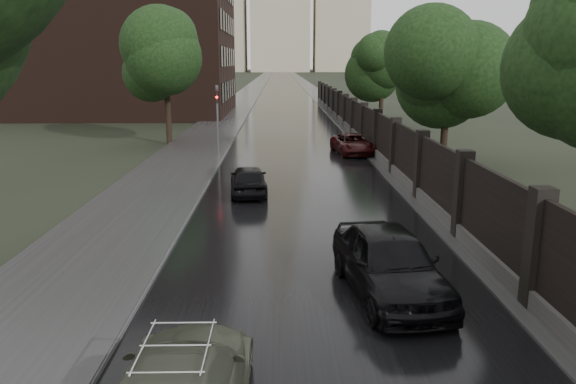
{
  "coord_description": "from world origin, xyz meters",
  "views": [
    {
      "loc": [
        -0.91,
        -6.27,
        5.25
      ],
      "look_at": [
        -0.64,
        9.83,
        1.5
      ],
      "focal_mm": 35.0,
      "sensor_mm": 36.0,
      "label": 1
    }
  ],
  "objects_px": {
    "tree_left_far": "(166,62)",
    "hatchback_left": "(248,180)",
    "tree_right_b": "(448,68)",
    "traffic_light": "(218,114)",
    "car_right_far": "(353,144)",
    "tree_right_c": "(383,65)",
    "car_right_near": "(389,262)"
  },
  "relations": [
    {
      "from": "hatchback_left",
      "to": "tree_left_far",
      "type": "bearing_deg",
      "value": -72.26
    },
    {
      "from": "hatchback_left",
      "to": "car_right_far",
      "type": "bearing_deg",
      "value": -123.36
    },
    {
      "from": "tree_right_b",
      "to": "car_right_near",
      "type": "height_order",
      "value": "tree_right_b"
    },
    {
      "from": "traffic_light",
      "to": "hatchback_left",
      "type": "bearing_deg",
      "value": -76.7
    },
    {
      "from": "traffic_light",
      "to": "car_right_far",
      "type": "distance_m",
      "value": 7.98
    },
    {
      "from": "car_right_near",
      "to": "car_right_far",
      "type": "height_order",
      "value": "car_right_near"
    },
    {
      "from": "traffic_light",
      "to": "hatchback_left",
      "type": "xyz_separation_m",
      "value": [
        2.16,
        -9.15,
        -1.79
      ]
    },
    {
      "from": "tree_left_far",
      "to": "hatchback_left",
      "type": "height_order",
      "value": "tree_left_far"
    },
    {
      "from": "car_right_near",
      "to": "car_right_far",
      "type": "relative_size",
      "value": 1.11
    },
    {
      "from": "tree_left_far",
      "to": "car_right_far",
      "type": "distance_m",
      "value": 12.94
    },
    {
      "from": "traffic_light",
      "to": "hatchback_left",
      "type": "height_order",
      "value": "traffic_light"
    },
    {
      "from": "tree_right_b",
      "to": "car_right_far",
      "type": "xyz_separation_m",
      "value": [
        -4.1,
        4.01,
        -4.36
      ]
    },
    {
      "from": "tree_right_b",
      "to": "hatchback_left",
      "type": "distance_m",
      "value": 12.23
    },
    {
      "from": "traffic_light",
      "to": "car_right_far",
      "type": "height_order",
      "value": "traffic_light"
    },
    {
      "from": "tree_right_b",
      "to": "car_right_far",
      "type": "height_order",
      "value": "tree_right_b"
    },
    {
      "from": "tree_right_b",
      "to": "hatchback_left",
      "type": "height_order",
      "value": "tree_right_b"
    },
    {
      "from": "tree_left_far",
      "to": "hatchback_left",
      "type": "xyz_separation_m",
      "value": [
        5.86,
        -14.15,
        -4.63
      ]
    },
    {
      "from": "tree_right_b",
      "to": "traffic_light",
      "type": "relative_size",
      "value": 1.75
    },
    {
      "from": "car_right_near",
      "to": "tree_right_c",
      "type": "bearing_deg",
      "value": 72.57
    },
    {
      "from": "tree_right_c",
      "to": "car_right_far",
      "type": "relative_size",
      "value": 1.67
    },
    {
      "from": "car_right_near",
      "to": "tree_left_far",
      "type": "bearing_deg",
      "value": 103.95
    },
    {
      "from": "hatchback_left",
      "to": "tree_right_b",
      "type": "bearing_deg",
      "value": -152.22
    },
    {
      "from": "tree_left_far",
      "to": "car_right_near",
      "type": "height_order",
      "value": "tree_left_far"
    },
    {
      "from": "traffic_light",
      "to": "car_right_far",
      "type": "relative_size",
      "value": 0.95
    },
    {
      "from": "tree_left_far",
      "to": "car_right_far",
      "type": "height_order",
      "value": "tree_left_far"
    },
    {
      "from": "car_right_near",
      "to": "tree_right_b",
      "type": "bearing_deg",
      "value": 62.38
    },
    {
      "from": "tree_left_far",
      "to": "traffic_light",
      "type": "xyz_separation_m",
      "value": [
        3.7,
        -5.01,
        -2.84
      ]
    },
    {
      "from": "car_right_near",
      "to": "hatchback_left",
      "type": "bearing_deg",
      "value": 102.68
    },
    {
      "from": "tree_left_far",
      "to": "tree_right_b",
      "type": "relative_size",
      "value": 1.05
    },
    {
      "from": "tree_right_c",
      "to": "hatchback_left",
      "type": "xyz_separation_m",
      "value": [
        -9.64,
        -24.15,
        -4.34
      ]
    },
    {
      "from": "tree_left_far",
      "to": "traffic_light",
      "type": "height_order",
      "value": "tree_left_far"
    },
    {
      "from": "tree_left_far",
      "to": "hatchback_left",
      "type": "bearing_deg",
      "value": -67.5
    }
  ]
}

